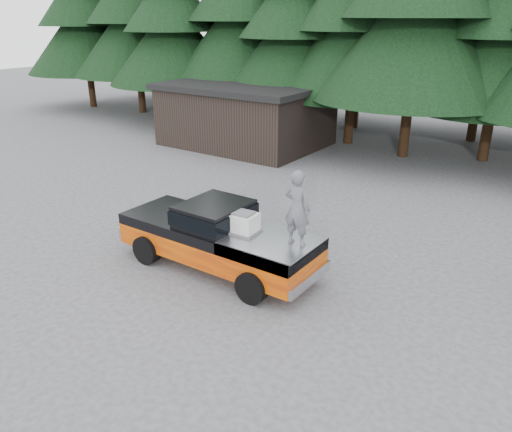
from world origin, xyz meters
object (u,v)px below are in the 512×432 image
Objects in this scene: pickup_truck at (218,246)px; utility_building at (246,114)px; man_on_bed at (297,208)px; air_compressor at (243,223)px.

pickup_truck is 0.71× the size of utility_building.
pickup_truck is at bearing -56.90° from utility_building.
pickup_truck is 3.11× the size of man_on_bed.
man_on_bed reaches higher than air_compressor.
utility_building reaches higher than pickup_truck.
utility_building is at bearing 121.60° from air_compressor.
man_on_bed reaches higher than pickup_truck.
air_compressor is 1.69m from man_on_bed.
pickup_truck is 8.18× the size of air_compressor.
pickup_truck is 14.64m from utility_building.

